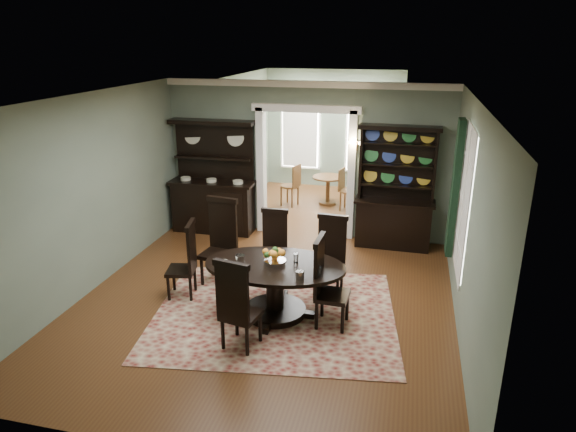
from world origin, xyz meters
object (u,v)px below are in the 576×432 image
object	(u,v)px
dining_table	(275,280)
welsh_dresser	(395,204)
sideboard	(214,193)
parlor_table	(328,186)

from	to	relation	value
dining_table	welsh_dresser	xyz separation A→B (m)	(1.51, 3.01, 0.28)
sideboard	welsh_dresser	xyz separation A→B (m)	(3.58, 0.01, 0.04)
dining_table	sideboard	world-z (taller)	sideboard
welsh_dresser	parlor_table	xyz separation A→B (m)	(-1.61, 2.21, -0.38)
dining_table	parlor_table	distance (m)	5.23
dining_table	sideboard	distance (m)	3.65
sideboard	parlor_table	xyz separation A→B (m)	(1.97, 2.22, -0.34)
sideboard	welsh_dresser	size ratio (longest dim) A/B	0.98
sideboard	parlor_table	size ratio (longest dim) A/B	3.08
parlor_table	dining_table	bearing A→B (deg)	-88.90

